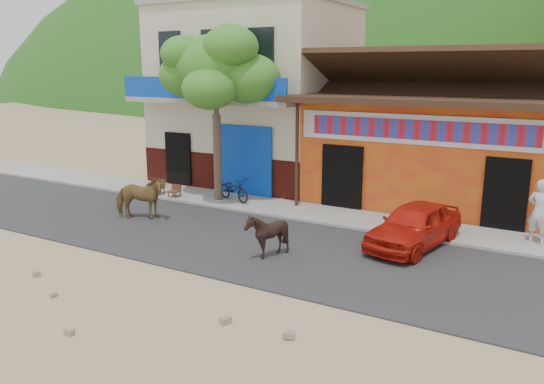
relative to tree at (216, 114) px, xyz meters
The scene contains 14 objects.
ground 8.03m from the tree, 51.58° to the right, with size 120.00×120.00×0.00m, color #9E825B.
road 6.45m from the tree, 35.66° to the right, with size 60.00×5.00×0.04m, color #28282B.
sidewalk 5.53m from the tree, ahead, with size 60.00×2.00×0.12m, color gray.
dance_club 7.93m from the tree, 32.47° to the left, with size 8.00×6.00×3.60m, color orange.
cafe_building 4.31m from the tree, 102.09° to the left, with size 7.00×6.00×7.00m, color beige.
hillside 64.97m from the tree, 85.90° to the left, with size 100.00×40.00×24.00m, color #194C14.
tree is the anchor object (origin of this frame).
cow_tan 3.96m from the tree, 105.28° to the right, with size 0.75×1.64×1.39m, color olive.
cow_dark 6.43m from the tree, 42.89° to the right, with size 0.95×1.07×1.18m, color black.
red_car 7.86m from the tree, 11.00° to the right, with size 1.40×3.47×1.18m, color red.
scooter 2.66m from the tree, ahead, with size 0.55×1.57×0.83m, color black.
pedestrian 10.38m from the tree, ahead, with size 0.63×0.41×1.73m, color silver.
cafe_chair_left 3.50m from the tree, 168.23° to the right, with size 0.46×0.46×0.99m, color #502E1A, non-canonical shape.
cafe_chair_right 3.09m from the tree, 162.55° to the right, with size 0.38×0.38×0.81m, color #4D3019, non-canonical shape.
Camera 1 is at (6.07, -9.11, 4.70)m, focal length 35.00 mm.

